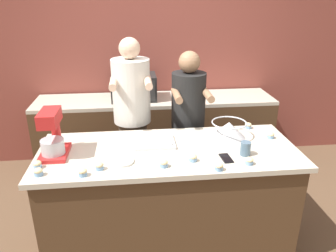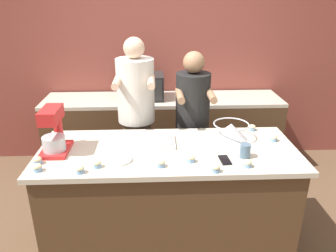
{
  "view_description": "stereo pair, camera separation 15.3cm",
  "coord_description": "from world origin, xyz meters",
  "px_view_note": "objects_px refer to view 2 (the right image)",
  "views": [
    {
      "loc": [
        -0.26,
        -2.29,
        2.06
      ],
      "look_at": [
        0.0,
        0.04,
        1.1
      ],
      "focal_mm": 35.0,
      "sensor_mm": 36.0,
      "label": 1
    },
    {
      "loc": [
        -0.1,
        -2.3,
        2.06
      ],
      "look_at": [
        0.0,
        0.04,
        1.1
      ],
      "focal_mm": 35.0,
      "sensor_mm": 36.0,
      "label": 2
    }
  ],
  "objects_px": {
    "mixing_bowl": "(231,131)",
    "cupcake_2": "(161,163)",
    "drinking_glass": "(245,151)",
    "cupcake_3": "(191,158)",
    "microwave_oven": "(142,87)",
    "person_right": "(192,128)",
    "cupcake_7": "(274,138)",
    "cupcake_5": "(216,168)",
    "small_plate": "(120,160)",
    "person_left": "(137,123)",
    "cupcake_9": "(97,164)",
    "stand_mixer": "(54,133)",
    "cell_phone": "(225,160)",
    "cupcake_0": "(248,163)",
    "baking_tray": "(155,141)",
    "cupcake_1": "(37,168)",
    "cupcake_4": "(38,160)",
    "cupcake_6": "(80,169)",
    "cupcake_8": "(252,128)"
  },
  "relations": [
    {
      "from": "mixing_bowl",
      "to": "cupcake_2",
      "type": "relative_size",
      "value": 4.99
    },
    {
      "from": "mixing_bowl",
      "to": "drinking_glass",
      "type": "xyz_separation_m",
      "value": [
        0.03,
        -0.34,
        -0.02
      ]
    },
    {
      "from": "cupcake_3",
      "to": "microwave_oven",
      "type": "bearing_deg",
      "value": 103.98
    },
    {
      "from": "person_right",
      "to": "cupcake_7",
      "type": "xyz_separation_m",
      "value": [
        0.61,
        -0.53,
        0.12
      ]
    },
    {
      "from": "mixing_bowl",
      "to": "cupcake_5",
      "type": "bearing_deg",
      "value": -112.2
    },
    {
      "from": "drinking_glass",
      "to": "small_plate",
      "type": "xyz_separation_m",
      "value": [
        -0.93,
        -0.01,
        -0.04
      ]
    },
    {
      "from": "person_left",
      "to": "cupcake_3",
      "type": "xyz_separation_m",
      "value": [
        0.43,
        -0.86,
        0.05
      ]
    },
    {
      "from": "cupcake_9",
      "to": "cupcake_7",
      "type": "bearing_deg",
      "value": 15.22
    },
    {
      "from": "stand_mixer",
      "to": "cell_phone",
      "type": "relative_size",
      "value": 2.39
    },
    {
      "from": "mixing_bowl",
      "to": "cell_phone",
      "type": "bearing_deg",
      "value": -108.09
    },
    {
      "from": "microwave_oven",
      "to": "cupcake_0",
      "type": "distance_m",
      "value": 1.89
    },
    {
      "from": "person_right",
      "to": "baking_tray",
      "type": "distance_m",
      "value": 0.65
    },
    {
      "from": "drinking_glass",
      "to": "cupcake_7",
      "type": "bearing_deg",
      "value": 41.26
    },
    {
      "from": "person_left",
      "to": "cupcake_1",
      "type": "height_order",
      "value": "person_left"
    },
    {
      "from": "person_right",
      "to": "drinking_glass",
      "type": "bearing_deg",
      "value": -69.41
    },
    {
      "from": "mixing_bowl",
      "to": "cupcake_3",
      "type": "distance_m",
      "value": 0.55
    },
    {
      "from": "mixing_bowl",
      "to": "cupcake_4",
      "type": "distance_m",
      "value": 1.52
    },
    {
      "from": "person_right",
      "to": "cupcake_5",
      "type": "xyz_separation_m",
      "value": [
        0.05,
        -1.0,
        0.12
      ]
    },
    {
      "from": "cupcake_5",
      "to": "cell_phone",
      "type": "bearing_deg",
      "value": 58.68
    },
    {
      "from": "drinking_glass",
      "to": "cupcake_2",
      "type": "xyz_separation_m",
      "value": [
        -0.63,
        -0.11,
        -0.03
      ]
    },
    {
      "from": "mixing_bowl",
      "to": "person_right",
      "type": "bearing_deg",
      "value": 120.15
    },
    {
      "from": "drinking_glass",
      "to": "cupcake_3",
      "type": "height_order",
      "value": "drinking_glass"
    },
    {
      "from": "cupcake_2",
      "to": "cupcake_7",
      "type": "xyz_separation_m",
      "value": [
        0.94,
        0.39,
        0.0
      ]
    },
    {
      "from": "cupcake_0",
      "to": "baking_tray",
      "type": "bearing_deg",
      "value": 147.36
    },
    {
      "from": "cupcake_4",
      "to": "cupcake_6",
      "type": "distance_m",
      "value": 0.36
    },
    {
      "from": "cupcake_1",
      "to": "cupcake_2",
      "type": "relative_size",
      "value": 1.0
    },
    {
      "from": "cupcake_6",
      "to": "baking_tray",
      "type": "bearing_deg",
      "value": 41.22
    },
    {
      "from": "cell_phone",
      "to": "cupcake_7",
      "type": "height_order",
      "value": "cupcake_7"
    },
    {
      "from": "cell_phone",
      "to": "cupcake_0",
      "type": "relative_size",
      "value": 2.5
    },
    {
      "from": "cell_phone",
      "to": "cupcake_0",
      "type": "height_order",
      "value": "cupcake_0"
    },
    {
      "from": "person_right",
      "to": "cupcake_0",
      "type": "bearing_deg",
      "value": -73.36
    },
    {
      "from": "microwave_oven",
      "to": "cupcake_4",
      "type": "relative_size",
      "value": 8.62
    },
    {
      "from": "person_left",
      "to": "baking_tray",
      "type": "distance_m",
      "value": 0.56
    },
    {
      "from": "baking_tray",
      "to": "cupcake_4",
      "type": "bearing_deg",
      "value": -160.05
    },
    {
      "from": "cupcake_2",
      "to": "cupcake_9",
      "type": "bearing_deg",
      "value": 178.46
    },
    {
      "from": "baking_tray",
      "to": "microwave_oven",
      "type": "xyz_separation_m",
      "value": [
        -0.15,
        1.3,
        0.1
      ]
    },
    {
      "from": "cupcake_0",
      "to": "cupcake_8",
      "type": "relative_size",
      "value": 1.0
    },
    {
      "from": "cupcake_2",
      "to": "cupcake_7",
      "type": "height_order",
      "value": "same"
    },
    {
      "from": "cupcake_0",
      "to": "cupcake_9",
      "type": "bearing_deg",
      "value": 177.79
    },
    {
      "from": "cupcake_8",
      "to": "cupcake_9",
      "type": "bearing_deg",
      "value": -154.51
    },
    {
      "from": "cupcake_4",
      "to": "cupcake_7",
      "type": "xyz_separation_m",
      "value": [
        1.82,
        0.31,
        0.0
      ]
    },
    {
      "from": "stand_mixer",
      "to": "cupcake_7",
      "type": "relative_size",
      "value": 5.98
    },
    {
      "from": "person_right",
      "to": "drinking_glass",
      "type": "relative_size",
      "value": 14.69
    },
    {
      "from": "microwave_oven",
      "to": "cupcake_7",
      "type": "relative_size",
      "value": 8.62
    },
    {
      "from": "stand_mixer",
      "to": "cupcake_6",
      "type": "bearing_deg",
      "value": -53.42
    },
    {
      "from": "cupcake_3",
      "to": "cupcake_0",
      "type": "bearing_deg",
      "value": -13.05
    },
    {
      "from": "mixing_bowl",
      "to": "baking_tray",
      "type": "bearing_deg",
      "value": -173.9
    },
    {
      "from": "cell_phone",
      "to": "cupcake_1",
      "type": "xyz_separation_m",
      "value": [
        -1.32,
        -0.09,
        0.02
      ]
    },
    {
      "from": "stand_mixer",
      "to": "cupcake_8",
      "type": "xyz_separation_m",
      "value": [
        1.63,
        0.35,
        -0.13
      ]
    },
    {
      "from": "small_plate",
      "to": "cupcake_6",
      "type": "relative_size",
      "value": 3.01
    }
  ]
}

